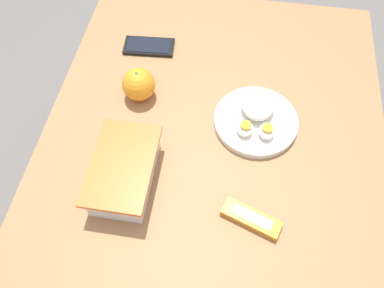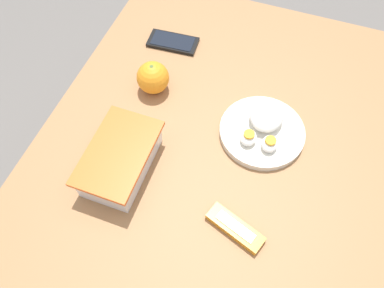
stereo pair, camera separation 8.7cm
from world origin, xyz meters
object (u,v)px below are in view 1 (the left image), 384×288
Objects in this scene: food_container at (125,172)px; cell_phone at (149,46)px; rice_plate at (256,117)px; candy_bar at (251,218)px; orange_fruit at (139,85)px.

cell_phone is (0.42, 0.04, -0.03)m from food_container.
rice_plate is 0.26m from candy_bar.
food_container is 2.56× the size of orange_fruit.
orange_fruit is 0.18m from cell_phone.
candy_bar reaches higher than cell_phone.
orange_fruit is at bearing 5.48° from food_container.
candy_bar is at bearing -178.41° from rice_plate.
rice_plate is (-0.04, -0.30, -0.02)m from orange_fruit.
orange_fruit is at bearing 82.78° from rice_plate.
food_container is at bearing -174.52° from orange_fruit.
orange_fruit is 0.41× the size of rice_plate.
cell_phone is at bearing 5.14° from food_container.
rice_plate reaches higher than candy_bar.
rice_plate is at bearing 1.59° from candy_bar.
rice_plate is at bearing -97.22° from orange_fruit.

